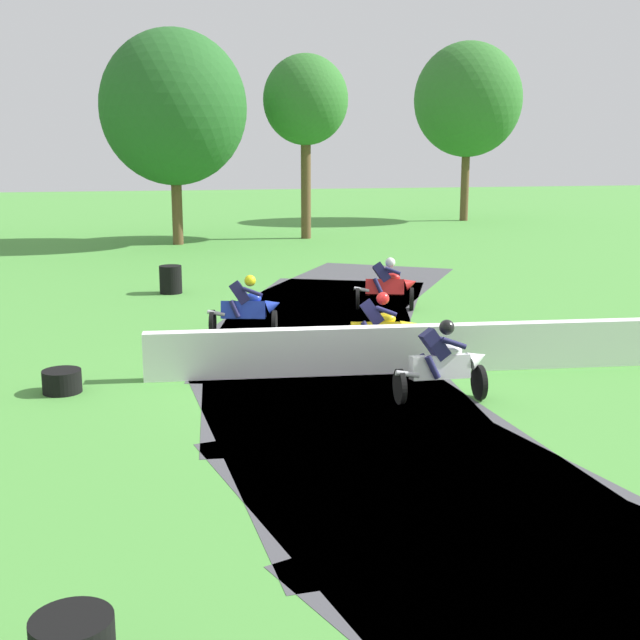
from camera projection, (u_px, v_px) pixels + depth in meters
name	position (u px, v px, depth m)	size (l,w,h in m)	color
ground_plane	(321.00, 374.00, 15.84)	(120.00, 120.00, 0.00)	#4C933D
track_asphalt	(377.00, 372.00, 15.97)	(9.56, 28.98, 0.01)	#47474C
safety_barrier	(592.00, 343.00, 16.40)	(0.30, 17.26, 0.90)	white
motorcycle_lead_red	(388.00, 285.00, 21.88)	(1.73, 1.11, 1.42)	black
motorcycle_chase_blue	(247.00, 307.00, 18.89)	(1.71, 1.03, 1.43)	black
motorcycle_trailing_yellow	(380.00, 328.00, 16.74)	(1.71, 0.98, 1.43)	black
motorcycle_fourth_white	(444.00, 363.00, 14.14)	(1.68, 0.70, 1.42)	black
tire_stack_near	(171.00, 279.00, 24.15)	(0.64, 0.64, 0.80)	black
tire_stack_mid_a	(62.00, 381.00, 14.68)	(0.68, 0.68, 0.40)	black
tree_far_right	(174.00, 108.00, 34.36)	(6.01, 6.01, 8.78)	brown
tree_mid_rise	(306.00, 101.00, 36.46)	(3.71, 3.71, 7.99)	brown
tree_behind_barrier	(468.00, 100.00, 44.65)	(5.73, 5.73, 9.44)	brown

